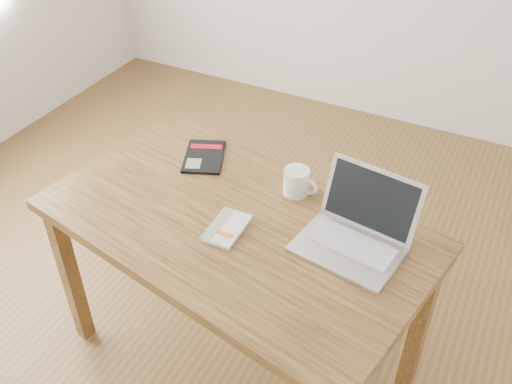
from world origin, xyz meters
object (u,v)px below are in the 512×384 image
at_px(desk, 235,240).
at_px(laptop, 356,232).
at_px(black_guidebook, 204,156).
at_px(coffee_mug, 297,182).
at_px(white_guidebook, 227,228).

bearing_deg(desk, laptop, 22.88).
relative_size(black_guidebook, laptop, 0.72).
distance_m(black_guidebook, coffee_mug, 0.42).
xyz_separation_m(black_guidebook, laptop, (0.69, -0.20, 0.04)).
height_order(laptop, coffee_mug, laptop).
relative_size(white_guidebook, black_guidebook, 0.69).
height_order(black_guidebook, coffee_mug, coffee_mug).
bearing_deg(desk, white_guidebook, -81.65).
distance_m(black_guidebook, laptop, 0.71).
height_order(desk, black_guidebook, black_guidebook).
bearing_deg(laptop, white_guidebook, -153.32).
xyz_separation_m(black_guidebook, coffee_mug, (0.41, -0.04, 0.05)).
distance_m(desk, coffee_mug, 0.30).
relative_size(desk, white_guidebook, 7.94).
relative_size(desk, black_guidebook, 5.47).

